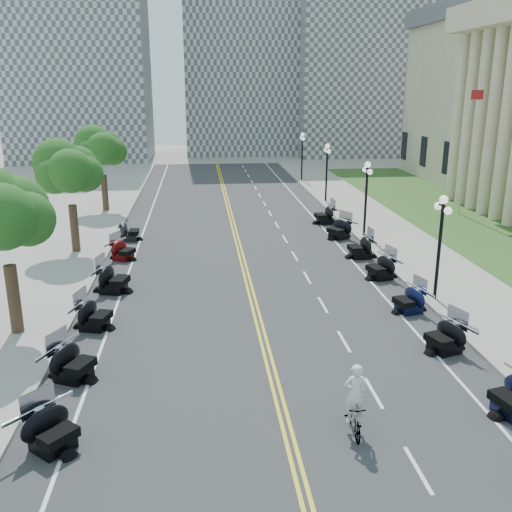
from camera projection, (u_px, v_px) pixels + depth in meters
name	position (u px, v px, depth m)	size (l,w,h in m)	color
ground	(265.00, 345.00, 22.53)	(160.00, 160.00, 0.00)	gray
road	(244.00, 268.00, 32.06)	(16.00, 90.00, 0.01)	#333335
centerline_yellow_a	(242.00, 268.00, 32.05)	(0.12, 90.00, 0.00)	yellow
centerline_yellow_b	(247.00, 268.00, 32.07)	(0.12, 90.00, 0.00)	yellow
edge_line_north	(356.00, 264.00, 32.67)	(0.12, 90.00, 0.00)	white
edge_line_south	(129.00, 271.00, 31.45)	(0.12, 90.00, 0.00)	white
lane_dash_4	(418.00, 470.00, 15.21)	(0.12, 2.00, 0.00)	white
lane_dash_5	(374.00, 393.00, 19.02)	(0.12, 2.00, 0.00)	white
lane_dash_6	(344.00, 341.00, 22.84)	(0.12, 2.00, 0.00)	white
lane_dash_7	(323.00, 305.00, 26.65)	(0.12, 2.00, 0.00)	white
lane_dash_8	(307.00, 277.00, 30.46)	(0.12, 2.00, 0.00)	white
lane_dash_9	(295.00, 256.00, 34.27)	(0.12, 2.00, 0.00)	white
lane_dash_10	(285.00, 239.00, 38.09)	(0.12, 2.00, 0.00)	white
lane_dash_11	(277.00, 225.00, 41.90)	(0.12, 2.00, 0.00)	white
lane_dash_12	(270.00, 213.00, 45.71)	(0.12, 2.00, 0.00)	white
lane_dash_13	(265.00, 204.00, 49.53)	(0.12, 2.00, 0.00)	white
lane_dash_14	(260.00, 195.00, 53.34)	(0.12, 2.00, 0.00)	white
lane_dash_15	(255.00, 188.00, 57.15)	(0.12, 2.00, 0.00)	white
lane_dash_16	(252.00, 181.00, 60.97)	(0.12, 2.00, 0.00)	white
lane_dash_17	(248.00, 176.00, 64.78)	(0.12, 2.00, 0.00)	white
lane_dash_18	(246.00, 171.00, 68.59)	(0.12, 2.00, 0.00)	white
lane_dash_19	(243.00, 166.00, 72.40)	(0.12, 2.00, 0.00)	white
sidewalk_north	(425.00, 261.00, 33.05)	(5.00, 90.00, 0.15)	#9E9991
sidewalk_south	(53.00, 273.00, 31.04)	(5.00, 90.00, 0.15)	#9E9991
lawn	(476.00, 226.00, 41.35)	(9.00, 60.00, 0.10)	#356023
distant_block_a	(79.00, 61.00, 76.19)	(18.00, 14.00, 26.00)	gray
distant_block_b	(239.00, 49.00, 83.44)	(16.00, 12.00, 30.00)	gray
distant_block_c	(363.00, 78.00, 83.44)	(20.00, 14.00, 22.00)	gray
street_lamp_2	(439.00, 249.00, 26.42)	(0.50, 1.20, 4.90)	black
street_lamp_3	(366.00, 199.00, 37.86)	(0.50, 1.20, 4.90)	black
street_lamp_4	(327.00, 173.00, 49.30)	(0.50, 1.20, 4.90)	black
street_lamp_5	(302.00, 157.00, 60.74)	(0.50, 1.20, 4.90)	black
flagpole	(465.00, 151.00, 43.79)	(1.10, 0.20, 10.00)	silver
tree_2	(4.00, 222.00, 22.12)	(4.80, 4.80, 9.20)	#235619
tree_3	(70.00, 176.00, 33.56)	(4.80, 4.80, 9.20)	#235619
tree_4	(102.00, 153.00, 45.00)	(4.80, 4.80, 9.20)	#235619
motorcycle_n_5	(445.00, 335.00, 21.82)	(1.94, 1.94, 1.36)	black
motorcycle_n_6	(409.00, 298.00, 25.66)	(1.85, 1.85, 1.30)	black
motorcycle_n_7	(381.00, 266.00, 30.12)	(1.99, 1.99, 1.39)	black
motorcycle_n_8	(361.00, 246.00, 33.78)	(2.08, 2.08, 1.45)	black
motorcycle_n_9	(339.00, 228.00, 38.07)	(2.06, 2.06, 1.44)	black
motorcycle_n_10	(325.00, 214.00, 42.19)	(2.12, 2.12, 1.48)	black
motorcycle_s_4	(51.00, 428.00, 15.91)	(1.94, 1.94, 1.36)	black
motorcycle_s_5	(72.00, 361.00, 19.73)	(2.03, 2.03, 1.42)	black
motorcycle_s_6	(94.00, 313.00, 23.88)	(1.96, 1.96, 1.37)	black
motorcycle_s_7	(113.00, 278.00, 28.12)	(2.17, 2.17, 1.52)	black
motorcycle_s_8	(123.00, 249.00, 33.42)	(1.85, 1.85, 1.30)	#590A0C
motorcycle_s_9	(129.00, 230.00, 37.60)	(1.99, 1.99, 1.39)	black
bicycle	(354.00, 417.00, 16.70)	(0.49, 1.72, 1.03)	#A51414
cyclist_rider	(356.00, 373.00, 16.28)	(0.69, 0.45, 1.88)	silver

